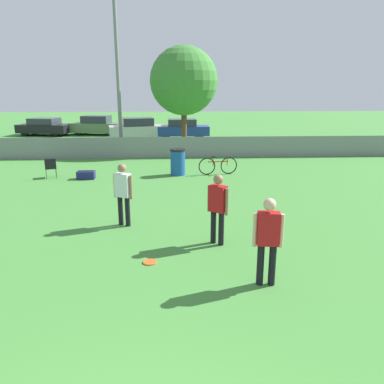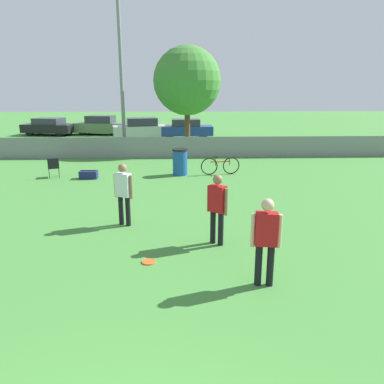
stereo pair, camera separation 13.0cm
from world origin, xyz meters
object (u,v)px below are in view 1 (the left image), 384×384
at_px(trash_bin, 178,162).
at_px(parked_car_dark, 45,127).
at_px(folding_chair_sideline, 51,167).
at_px(player_receiver_white, 123,190).
at_px(frisbee_disc, 150,262).
at_px(gear_bag_sideline, 86,175).
at_px(parked_car_olive, 97,126).
at_px(bicycle_sideline, 218,166).
at_px(player_defender_red, 218,205).
at_px(tree_near_pole, 184,81).
at_px(light_pole, 117,55).
at_px(parked_car_silver, 138,129).
at_px(player_thrower_red, 268,236).
at_px(parked_car_blue, 182,129).

distance_m(trash_bin, parked_car_dark, 17.83).
bearing_deg(trash_bin, folding_chair_sideline, -176.34).
distance_m(player_receiver_white, trash_bin, 6.23).
relative_size(player_receiver_white, frisbee_disc, 5.71).
relative_size(trash_bin, gear_bag_sideline, 1.57).
distance_m(player_receiver_white, parked_car_olive, 21.35).
height_order(bicycle_sideline, parked_car_olive, parked_car_olive).
bearing_deg(player_defender_red, tree_near_pole, 130.41).
bearing_deg(light_pole, tree_near_pole, 8.22).
height_order(frisbee_disc, parked_car_silver, parked_car_silver).
xyz_separation_m(tree_near_pole, trash_bin, (-0.48, -6.65, -3.40)).
bearing_deg(light_pole, player_receiver_white, -82.34).
distance_m(player_thrower_red, folding_chair_sideline, 11.19).
bearing_deg(frisbee_disc, player_thrower_red, -24.75).
height_order(frisbee_disc, parked_car_olive, parked_car_olive).
relative_size(player_receiver_white, folding_chair_sideline, 2.05).
bearing_deg(parked_car_olive, gear_bag_sideline, -71.77).
height_order(player_thrower_red, parked_car_silver, player_thrower_red).
height_order(light_pole, parked_car_blue, light_pole).
bearing_deg(parked_car_blue, frisbee_disc, -94.95).
bearing_deg(tree_near_pole, gear_bag_sideline, -120.35).
relative_size(tree_near_pole, folding_chair_sideline, 7.24).
distance_m(tree_near_pole, trash_bin, 7.48).
relative_size(player_thrower_red, frisbee_disc, 5.71).
xyz_separation_m(bicycle_sideline, parked_car_silver, (-4.41, 12.13, 0.35)).
distance_m(frisbee_disc, bicycle_sideline, 8.68).
distance_m(tree_near_pole, parked_car_dark, 13.73).
xyz_separation_m(light_pole, player_defender_red, (3.96, -13.51, -4.35)).
distance_m(tree_near_pole, parked_car_olive, 11.03).
bearing_deg(folding_chair_sideline, player_thrower_red, 107.67).
bearing_deg(parked_car_blue, light_pole, -121.78).
height_order(tree_near_pole, parked_car_dark, tree_near_pole).
bearing_deg(trash_bin, parked_car_dark, 124.87).
distance_m(light_pole, parked_car_blue, 8.62).
xyz_separation_m(player_defender_red, player_receiver_white, (-2.32, 1.36, 0.00)).
bearing_deg(player_defender_red, trash_bin, 135.31).
xyz_separation_m(player_receiver_white, folding_chair_sideline, (-3.65, 5.70, -0.50)).
bearing_deg(parked_car_olive, parked_car_blue, -10.61).
xyz_separation_m(parked_car_dark, parked_car_silver, (7.49, -2.47, 0.06)).
relative_size(tree_near_pole, parked_car_blue, 1.48).
xyz_separation_m(tree_near_pole, folding_chair_sideline, (-5.66, -6.98, -3.49)).
height_order(player_thrower_red, trash_bin, player_thrower_red).
xyz_separation_m(gear_bag_sideline, parked_car_olive, (-2.47, 15.35, 0.56)).
height_order(player_receiver_white, parked_car_silver, player_receiver_white).
relative_size(light_pole, player_receiver_white, 5.43).
height_order(player_receiver_white, parked_car_olive, player_receiver_white).
distance_m(player_defender_red, player_receiver_white, 2.69).
distance_m(frisbee_disc, folding_chair_sideline, 9.14).
xyz_separation_m(player_thrower_red, parked_car_blue, (-0.97, 21.72, -0.28)).
xyz_separation_m(player_defender_red, player_thrower_red, (0.68, -1.93, 0.00)).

